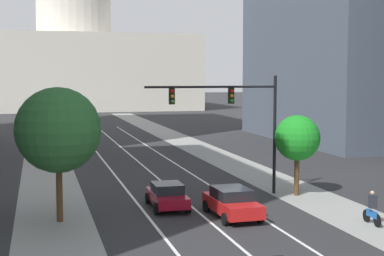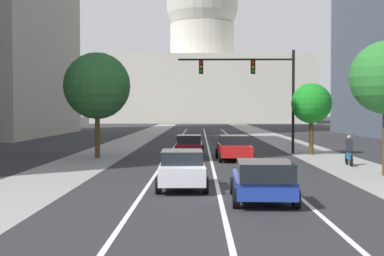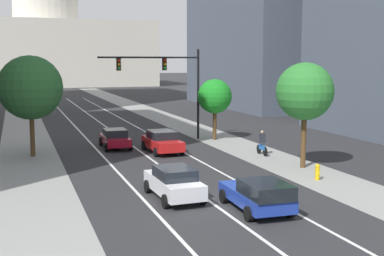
{
  "view_description": "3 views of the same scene",
  "coord_description": "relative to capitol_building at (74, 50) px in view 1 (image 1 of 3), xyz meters",
  "views": [
    {
      "loc": [
        -8.38,
        -15.12,
        7.42
      ],
      "look_at": [
        0.64,
        18.79,
        4.29
      ],
      "focal_mm": 54.62,
      "sensor_mm": 36.0,
      "label": 1
    },
    {
      "loc": [
        -0.74,
        -20.14,
        3.13
      ],
      "look_at": [
        -1.13,
        8.62,
        2.17
      ],
      "focal_mm": 50.56,
      "sensor_mm": 36.0,
      "label": 2
    },
    {
      "loc": [
        -8.38,
        -21.6,
        6.53
      ],
      "look_at": [
        0.94,
        5.57,
        2.76
      ],
      "focal_mm": 48.35,
      "sensor_mm": 36.0,
      "label": 3
    }
  ],
  "objects": [
    {
      "name": "lane_stripe_left",
      "position": [
        -2.86,
        -94.18,
        -13.17
      ],
      "size": [
        0.16,
        90.0,
        0.01
      ],
      "primitive_type": "cube",
      "color": "white",
      "rests_on": "ground"
    },
    {
      "name": "capitol_building",
      "position": [
        0.0,
        0.0,
        0.0
      ],
      "size": [
        52.68,
        28.85,
        40.77
      ],
      "color": "beige",
      "rests_on": "ground"
    },
    {
      "name": "street_tree_near_left",
      "position": [
        -7.38,
        -104.28,
        -8.48
      ],
      "size": [
        4.34,
        4.34,
        6.88
      ],
      "color": "#51381E",
      "rests_on": "ground"
    },
    {
      "name": "sidewalk_left",
      "position": [
        -7.68,
        -84.18,
        -13.17
      ],
      "size": [
        3.94,
        130.0,
        0.01
      ],
      "primitive_type": "cube",
      "color": "gray",
      "rests_on": "ground"
    },
    {
      "name": "lane_stripe_right",
      "position": [
        2.86,
        -94.18,
        -13.17
      ],
      "size": [
        0.16,
        90.0,
        0.01
      ],
      "primitive_type": "cube",
      "color": "white",
      "rests_on": "ground"
    },
    {
      "name": "cyclist",
      "position": [
        7.69,
        -108.94,
        -12.33
      ],
      "size": [
        0.37,
        1.7,
        1.72
      ],
      "rotation": [
        0.0,
        0.0,
        1.54
      ],
      "color": "black",
      "rests_on": "ground"
    },
    {
      "name": "sidewalk_right",
      "position": [
        7.68,
        -84.18,
        -13.17
      ],
      "size": [
        3.94,
        130.0,
        0.01
      ],
      "primitive_type": "cube",
      "color": "gray",
      "rests_on": "ground"
    },
    {
      "name": "car_crimson",
      "position": [
        -1.43,
        -102.74,
        -12.44
      ],
      "size": [
        2.01,
        4.17,
        1.44
      ],
      "rotation": [
        0.0,
        0.0,
        1.56
      ],
      "color": "maroon",
      "rests_on": "ground"
    },
    {
      "name": "car_red",
      "position": [
        1.43,
        -105.62,
        -12.38
      ],
      "size": [
        2.21,
        4.58,
        1.55
      ],
      "rotation": [
        0.0,
        0.0,
        1.6
      ],
      "color": "red",
      "rests_on": "ground"
    },
    {
      "name": "traffic_signal_mast",
      "position": [
        3.48,
        -100.41,
        -7.92
      ],
      "size": [
        8.37,
        0.39,
        7.44
      ],
      "color": "black",
      "rests_on": "ground"
    },
    {
      "name": "street_tree_far_right",
      "position": [
        7.12,
        -101.35,
        -9.6
      ],
      "size": [
        2.82,
        2.82,
        5.02
      ],
      "color": "#51381E",
      "rests_on": "ground"
    },
    {
      "name": "lane_stripe_center",
      "position": [
        0.0,
        -94.18,
        -13.17
      ],
      "size": [
        0.16,
        90.0,
        0.01
      ],
      "primitive_type": "cube",
      "color": "white",
      "rests_on": "ground"
    },
    {
      "name": "ground_plane",
      "position": [
        0.0,
        -79.18,
        -13.18
      ],
      "size": [
        400.0,
        400.0,
        0.0
      ],
      "primitive_type": "plane",
      "color": "#2B2B2D"
    }
  ]
}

